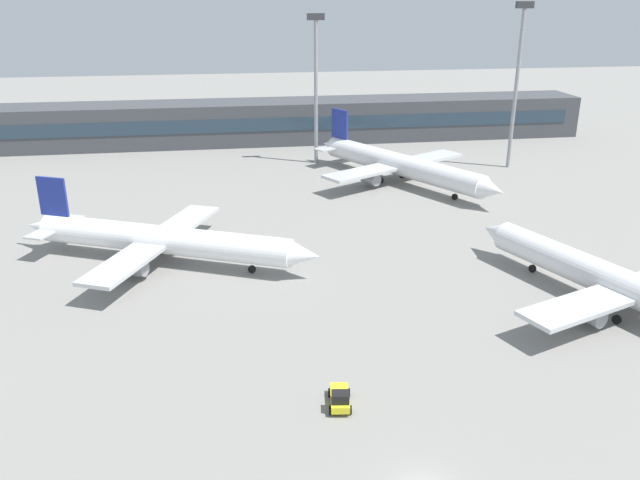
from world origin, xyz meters
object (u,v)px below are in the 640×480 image
(airplane_near, at_px, (618,284))
(airplane_mid, at_px, (165,240))
(baggage_tug_yellow, at_px, (340,398))
(airplane_far, at_px, (401,165))
(floodlight_tower_west, at_px, (517,76))
(floodlight_tower_east, at_px, (316,80))

(airplane_near, relative_size, airplane_mid, 1.03)
(baggage_tug_yellow, bearing_deg, airplane_far, 70.39)
(airplane_near, xyz_separation_m, airplane_mid, (-47.75, 20.28, -0.02))
(baggage_tug_yellow, relative_size, floodlight_tower_west, 0.13)
(airplane_mid, height_order, baggage_tug_yellow, airplane_mid)
(airplane_near, relative_size, floodlight_tower_west, 1.28)
(airplane_near, xyz_separation_m, floodlight_tower_west, (13.92, 58.22, 14.04))
(baggage_tug_yellow, height_order, floodlight_tower_east, floodlight_tower_east)
(baggage_tug_yellow, bearing_deg, airplane_near, 21.26)
(airplane_near, relative_size, baggage_tug_yellow, 10.16)
(airplane_far, relative_size, baggage_tug_yellow, 10.36)
(airplane_near, bearing_deg, airplane_mid, 156.99)
(airplane_mid, height_order, floodlight_tower_east, floodlight_tower_east)
(airplane_mid, xyz_separation_m, baggage_tug_yellow, (15.90, -32.67, -2.20))
(airplane_near, height_order, floodlight_tower_east, floodlight_tower_east)
(floodlight_tower_west, bearing_deg, airplane_far, -161.65)
(airplane_mid, relative_size, floodlight_tower_west, 1.25)
(airplane_mid, distance_m, airplane_far, 48.76)
(floodlight_tower_east, bearing_deg, baggage_tug_yellow, -97.04)
(airplane_mid, relative_size, floodlight_tower_east, 1.34)
(baggage_tug_yellow, xyz_separation_m, floodlight_tower_east, (9.82, 79.50, 15.17))
(airplane_mid, distance_m, baggage_tug_yellow, 36.40)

